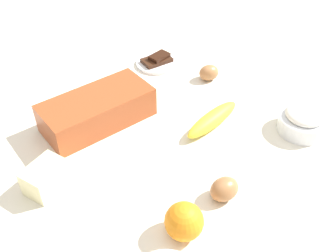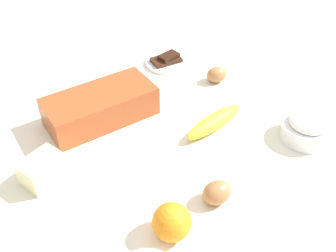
{
  "view_description": "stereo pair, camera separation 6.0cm",
  "coord_description": "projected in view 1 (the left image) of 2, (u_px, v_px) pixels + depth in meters",
  "views": [
    {
      "loc": [
        -0.53,
        -0.47,
        0.64
      ],
      "look_at": [
        0.0,
        0.0,
        0.04
      ],
      "focal_mm": 41.28,
      "sensor_mm": 36.0,
      "label": 1
    },
    {
      "loc": [
        -0.49,
        -0.52,
        0.64
      ],
      "look_at": [
        0.0,
        0.0,
        0.04
      ],
      "focal_mm": 41.28,
      "sensor_mm": 36.0,
      "label": 2
    }
  ],
  "objects": [
    {
      "name": "loaf_pan",
      "position": [
        97.0,
        109.0,
        0.98
      ],
      "size": [
        0.3,
        0.18,
        0.08
      ],
      "rotation": [
        0.0,
        0.0,
        -0.18
      ],
      "color": "#9E4723",
      "rests_on": "ground_plane"
    },
    {
      "name": "egg_near_butter",
      "position": [
        224.0,
        189.0,
        0.8
      ],
      "size": [
        0.08,
        0.07,
        0.05
      ],
      "primitive_type": "ellipsoid",
      "rotation": [
        0.0,
        1.57,
        2.88
      ],
      "color": "#A06B41",
      "rests_on": "ground_plane"
    },
    {
      "name": "ground_plane",
      "position": [
        168.0,
        141.0,
        0.97
      ],
      "size": [
        2.4,
        2.4,
        0.02
      ],
      "primitive_type": "cube",
      "color": "silver"
    },
    {
      "name": "butter_block",
      "position": [
        46.0,
        177.0,
        0.82
      ],
      "size": [
        0.1,
        0.08,
        0.06
      ],
      "primitive_type": "cube",
      "rotation": [
        0.0,
        0.0,
        0.17
      ],
      "color": "#F4EDB2",
      "rests_on": "ground_plane"
    },
    {
      "name": "chocolate_plate",
      "position": [
        157.0,
        62.0,
        1.22
      ],
      "size": [
        0.13,
        0.13,
        0.03
      ],
      "color": "white",
      "rests_on": "ground_plane"
    },
    {
      "name": "egg_beside_bowl",
      "position": [
        209.0,
        73.0,
        1.15
      ],
      "size": [
        0.07,
        0.07,
        0.05
      ],
      "primitive_type": "ellipsoid",
      "rotation": [
        0.0,
        1.57,
        5.79
      ],
      "color": "#A87144",
      "rests_on": "ground_plane"
    },
    {
      "name": "orange_fruit",
      "position": [
        184.0,
        221.0,
        0.73
      ],
      "size": [
        0.08,
        0.08,
        0.08
      ],
      "primitive_type": "sphere",
      "color": "orange",
      "rests_on": "ground_plane"
    },
    {
      "name": "flour_bowl",
      "position": [
        303.0,
        120.0,
        0.96
      ],
      "size": [
        0.12,
        0.12,
        0.07
      ],
      "color": "white",
      "rests_on": "ground_plane"
    },
    {
      "name": "banana",
      "position": [
        213.0,
        119.0,
        0.99
      ],
      "size": [
        0.19,
        0.05,
        0.04
      ],
      "primitive_type": "ellipsoid",
      "rotation": [
        0.0,
        0.0,
        3.11
      ],
      "color": "yellow",
      "rests_on": "ground_plane"
    }
  ]
}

